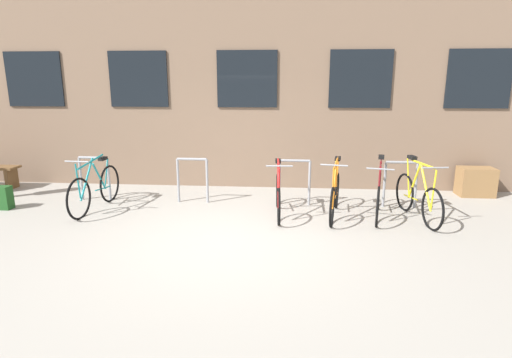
% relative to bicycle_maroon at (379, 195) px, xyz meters
% --- Properties ---
extents(ground_plane, '(42.00, 42.00, 0.00)m').
position_rel_bicycle_maroon_xyz_m(ground_plane, '(-2.52, -1.32, -0.38)').
color(ground_plane, '#9E998E').
extents(storefront_building, '(28.00, 6.28, 6.43)m').
position_rel_bicycle_maroon_xyz_m(storefront_building, '(-2.52, 5.00, 2.83)').
color(storefront_building, '#7A604C').
rests_on(storefront_building, ground).
extents(bike_rack, '(6.63, 0.05, 0.90)m').
position_rel_bicycle_maroon_xyz_m(bike_rack, '(-2.48, 0.58, 0.16)').
color(bike_rack, gray).
rests_on(bike_rack, ground).
extents(bicycle_maroon, '(0.54, 1.70, 1.06)m').
position_rel_bicycle_maroon_xyz_m(bicycle_maroon, '(0.00, 0.00, 0.00)').
color(bicycle_maroon, black).
rests_on(bicycle_maroon, ground).
extents(bicycle_teal, '(0.44, 1.84, 1.04)m').
position_rel_bicycle_maroon_xyz_m(bicycle_teal, '(-5.20, 0.00, 0.01)').
color(bicycle_teal, black).
rests_on(bicycle_teal, ground).
extents(bicycle_yellow, '(0.45, 1.74, 1.08)m').
position_rel_bicycle_maroon_xyz_m(bicycle_yellow, '(0.65, -0.09, 0.01)').
color(bicycle_yellow, black).
rests_on(bicycle_yellow, ground).
extents(bicycle_orange, '(0.49, 1.76, 1.05)m').
position_rel_bicycle_maroon_xyz_m(bicycle_orange, '(-0.77, -0.04, -0.00)').
color(bicycle_orange, black).
rests_on(bicycle_orange, ground).
extents(bicycle_red, '(0.44, 1.67, 1.02)m').
position_rel_bicycle_maroon_xyz_m(bicycle_red, '(-1.78, -0.05, -0.02)').
color(bicycle_red, black).
rests_on(bicycle_red, ground).
extents(backpack, '(0.29, 0.21, 0.44)m').
position_rel_bicycle_maroon_xyz_m(backpack, '(-6.93, -0.15, -0.16)').
color(backpack, '#1E4C1E').
rests_on(backpack, ground).
extents(planter_box, '(0.70, 0.44, 0.60)m').
position_rel_bicycle_maroon_xyz_m(planter_box, '(2.32, 1.53, -0.08)').
color(planter_box, olive).
rests_on(planter_box, ground).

